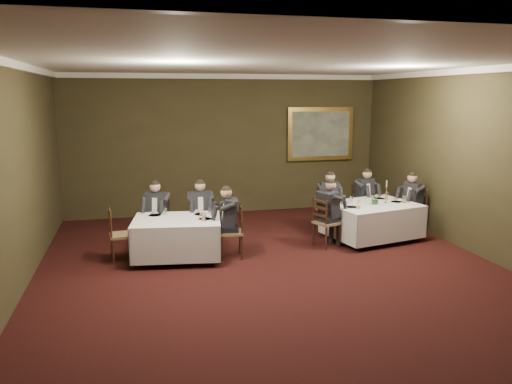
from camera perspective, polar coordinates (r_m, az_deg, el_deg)
name	(u,v)px	position (r m, az deg, el deg)	size (l,w,h in m)	color
ground	(281,280)	(8.33, 2.84, -10.05)	(10.00, 10.00, 0.00)	black
ceiling	(283,61)	(7.79, 3.10, 14.73)	(8.00, 10.00, 0.10)	silver
back_wall	(225,145)	(12.71, -3.54, 5.40)	(8.00, 0.10, 3.50)	#332E19
left_wall	(6,186)	(7.75, -26.66, 0.60)	(0.10, 10.00, 3.50)	#332E19
right_wall	(499,167)	(9.79, 26.02, 2.61)	(0.10, 10.00, 3.50)	#332E19
crown_molding	(283,65)	(7.79, 3.09, 14.29)	(8.00, 10.00, 0.12)	white
table_main	(372,218)	(10.75, 13.09, -2.95)	(2.04, 1.71, 0.67)	black
table_second	(177,235)	(9.33, -9.00, -4.93)	(1.75, 1.43, 0.67)	black
chair_main_backleft	(328,219)	(11.23, 8.18, -3.04)	(0.45, 0.43, 1.00)	olive
diner_main_backleft	(328,209)	(11.16, 8.24, -1.92)	(0.43, 0.49, 1.35)	black
chair_main_backright	(363,214)	(11.78, 12.08, -2.51)	(0.55, 0.54, 1.00)	olive
diner_main_backright	(363,205)	(11.72, 12.17, -1.44)	(0.53, 0.58, 1.35)	black
chair_main_endleft	(326,232)	(10.13, 8.00, -4.59)	(0.55, 0.56, 1.00)	olive
diner_main_endleft	(327,221)	(10.08, 8.08, -3.33)	(0.59, 0.54, 1.35)	black
chair_main_endright	(413,220)	(11.52, 17.49, -3.09)	(0.51, 0.52, 1.00)	olive
diner_main_endright	(413,210)	(11.46, 17.51, -1.99)	(0.56, 0.50, 1.35)	black
chair_sec_backleft	(158,233)	(10.20, -11.11, -4.59)	(0.56, 0.55, 1.00)	olive
diner_sec_backleft	(158,222)	(10.13, -11.18, -3.36)	(0.54, 0.59, 1.35)	black
chair_sec_backright	(201,232)	(10.15, -6.32, -4.52)	(0.47, 0.45, 1.00)	olive
diner_sec_backright	(201,221)	(10.08, -6.34, -3.29)	(0.44, 0.51, 1.35)	black
chair_sec_endright	(232,242)	(9.38, -2.79, -5.78)	(0.47, 0.49, 1.00)	olive
diner_sec_endright	(231,231)	(9.31, -2.87, -4.44)	(0.53, 0.46, 1.35)	black
chair_sec_endleft	(122,246)	(9.49, -15.08, -5.95)	(0.46, 0.47, 1.00)	olive
centerpiece	(375,198)	(10.61, 13.46, -0.72)	(0.22, 0.19, 0.25)	#2D5926
candlestick	(386,194)	(10.80, 14.65, -0.26)	(0.07, 0.07, 0.49)	#A58332
place_setting_table_main	(344,201)	(10.72, 10.08, -0.97)	(0.33, 0.31, 0.14)	white
place_setting_table_second	(157,213)	(9.63, -11.20, -2.37)	(0.33, 0.32, 0.14)	white
painting	(320,134)	(13.31, 7.37, 6.60)	(1.80, 0.09, 1.39)	gold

